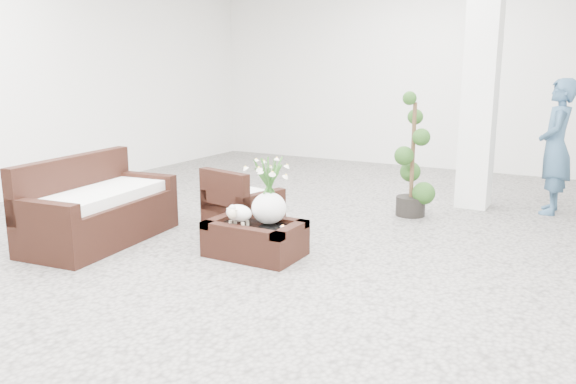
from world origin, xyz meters
The scene contains 10 objects.
ground centered at (0.00, 0.00, 0.00)m, with size 11.00×11.00×0.00m, color gray.
column centered at (1.20, 2.80, 1.75)m, with size 0.40×0.40×3.50m, color white.
coffee_table centered at (-0.24, -0.33, 0.16)m, with size 0.90×0.60×0.31m, color black.
sheep_figurine centered at (-0.36, -0.43, 0.42)m, with size 0.28×0.23×0.21m, color white.
planter_narcissus centered at (-0.14, -0.23, 0.71)m, with size 0.44×0.44×0.80m, color white, non-canonical shape.
tealight centered at (0.06, -0.31, 0.33)m, with size 0.04×0.04×0.03m, color white.
armchair centered at (-0.79, 0.29, 0.37)m, with size 0.69×0.66×0.73m, color black.
loveseat centered at (-1.91, -0.73, 0.45)m, with size 1.68×0.81×0.90m, color black.
topiary centered at (0.62, 1.92, 0.75)m, with size 0.40×0.40×1.50m, color #1D3D13, non-canonical shape.
shopper centered at (2.13, 2.92, 0.84)m, with size 0.61×0.40×1.69m, color #31506D.
Camera 1 is at (2.68, -4.90, 1.83)m, focal length 35.88 mm.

